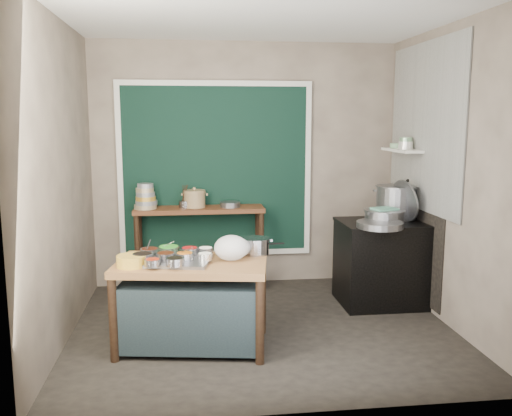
{
  "coord_description": "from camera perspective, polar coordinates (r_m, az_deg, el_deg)",
  "views": [
    {
      "loc": [
        -0.65,
        -4.77,
        1.93
      ],
      "look_at": [
        -0.03,
        0.25,
        1.1
      ],
      "focal_mm": 38.0,
      "sensor_mm": 36.0,
      "label": 1
    }
  ],
  "objects": [
    {
      "name": "soot_patch",
      "position": [
        6.05,
        16.45,
        -2.79
      ],
      "size": [
        0.01,
        1.3,
        1.3
      ],
      "primitive_type": "cube",
      "color": "black",
      "rests_on": "right_wall"
    },
    {
      "name": "pot_lid",
      "position": [
        5.82,
        15.41,
        0.76
      ],
      "size": [
        0.2,
        0.46,
        0.44
      ],
      "primitive_type": "cylinder",
      "rotation": [
        0.0,
        1.36,
        0.2
      ],
      "color": "gray",
      "rests_on": "stove_top"
    },
    {
      "name": "curtain_frame",
      "position": [
        6.26,
        -4.25,
        3.99
      ],
      "size": [
        2.22,
        0.03,
        2.02
      ],
      "primitive_type": null,
      "color": "beige",
      "rests_on": "back_wall"
    },
    {
      "name": "shelf_bowl_stack",
      "position": [
        5.98,
        15.49,
        6.54
      ],
      "size": [
        0.16,
        0.16,
        0.12
      ],
      "color": "silver",
      "rests_on": "wall_shelf"
    },
    {
      "name": "wall_shelf",
      "position": [
        6.07,
        15.14,
        5.89
      ],
      "size": [
        0.22,
        0.7,
        0.03
      ],
      "primitive_type": "cube",
      "color": "beige",
      "rests_on": "right_wall"
    },
    {
      "name": "shelf_bowl_green",
      "position": [
        6.22,
        14.59,
        6.37
      ],
      "size": [
        0.19,
        0.19,
        0.05
      ],
      "primitive_type": "cylinder",
      "rotation": [
        0.0,
        0.0,
        0.4
      ],
      "color": "gray",
      "rests_on": "wall_shelf"
    },
    {
      "name": "plastic_bag_a",
      "position": [
        4.58,
        -2.63,
        -4.21
      ],
      "size": [
        0.36,
        0.34,
        0.22
      ],
      "primitive_type": "ellipsoid",
      "rotation": [
        0.0,
        0.0,
        0.41
      ],
      "color": "white",
      "rests_on": "prep_table"
    },
    {
      "name": "prep_table",
      "position": [
        4.7,
        -6.72,
        -10.03
      ],
      "size": [
        1.35,
        0.91,
        0.75
      ],
      "primitive_type": "cube",
      "rotation": [
        0.0,
        0.0,
        -0.16
      ],
      "color": "brown",
      "rests_on": "floor"
    },
    {
      "name": "wide_bowl",
      "position": [
        6.12,
        -2.74,
        0.38
      ],
      "size": [
        0.29,
        0.29,
        0.06
      ],
      "primitive_type": "cylinder",
      "rotation": [
        0.0,
        0.0,
        0.3
      ],
      "color": "gray",
      "rests_on": "back_counter"
    },
    {
      "name": "condiment_bowls",
      "position": [
        4.59,
        -8.98,
        -4.91
      ],
      "size": [
        0.67,
        0.52,
        0.07
      ],
      "color": "gray",
      "rests_on": "condiment_tray"
    },
    {
      "name": "curtain_panel",
      "position": [
        6.27,
        -4.26,
        3.99
      ],
      "size": [
        2.1,
        0.02,
        1.9
      ],
      "primitive_type": "cube",
      "color": "black",
      "rests_on": "back_wall"
    },
    {
      "name": "back_wall",
      "position": [
        6.33,
        -1.11,
        4.52
      ],
      "size": [
        3.5,
        0.02,
        2.8
      ],
      "primitive_type": "cube",
      "color": "gray",
      "rests_on": "floor"
    },
    {
      "name": "stock_pot",
      "position": [
        5.96,
        14.52,
        0.6
      ],
      "size": [
        0.52,
        0.52,
        0.35
      ],
      "primitive_type": null,
      "rotation": [
        0.0,
        0.0,
        -0.18
      ],
      "color": "gray",
      "rests_on": "stove_top"
    },
    {
      "name": "stove_block",
      "position": [
        5.88,
        13.21,
        -5.76
      ],
      "size": [
        0.9,
        0.68,
        0.85
      ],
      "primitive_type": "cube",
      "color": "black",
      "rests_on": "floor"
    },
    {
      "name": "stove_top",
      "position": [
        5.78,
        13.37,
        -1.54
      ],
      "size": [
        0.92,
        0.69,
        0.03
      ],
      "primitive_type": "cube",
      "color": "black",
      "rests_on": "stove_block"
    },
    {
      "name": "floor",
      "position": [
        5.19,
        0.71,
        -12.63
      ],
      "size": [
        3.5,
        3.0,
        0.02
      ],
      "primitive_type": "cube",
      "color": "#28241F",
      "rests_on": "ground"
    },
    {
      "name": "saucepan",
      "position": [
        4.8,
        -0.07,
        -4.01
      ],
      "size": [
        0.27,
        0.27,
        0.14
      ],
      "primitive_type": null,
      "rotation": [
        0.0,
        0.0,
        0.04
      ],
      "color": "gray",
      "rests_on": "prep_table"
    },
    {
      "name": "steamer",
      "position": [
        5.68,
        13.35,
        -0.86
      ],
      "size": [
        0.55,
        0.55,
        0.14
      ],
      "primitive_type": null,
      "rotation": [
        0.0,
        0.0,
        0.37
      ],
      "color": "gray",
      "rests_on": "stove_top"
    },
    {
      "name": "yellow_basin",
      "position": [
        4.51,
        -12.96,
        -5.45
      ],
      "size": [
        0.25,
        0.25,
        0.09
      ],
      "primitive_type": "cylinder",
      "rotation": [
        0.0,
        0.0,
        0.04
      ],
      "color": "gold",
      "rests_on": "prep_table"
    },
    {
      "name": "right_wall",
      "position": [
        5.37,
        19.74,
        3.12
      ],
      "size": [
        0.02,
        3.0,
        2.8
      ],
      "primitive_type": "cube",
      "color": "gray",
      "rests_on": "floor"
    },
    {
      "name": "left_wall",
      "position": [
        4.92,
        -20.03,
        2.6
      ],
      "size": [
        0.02,
        3.0,
        2.8
      ],
      "primitive_type": "cube",
      "color": "gray",
      "rests_on": "floor"
    },
    {
      "name": "green_cloth",
      "position": [
        5.67,
        13.38,
        -0.08
      ],
      "size": [
        0.28,
        0.24,
        0.02
      ],
      "primitive_type": "cube",
      "rotation": [
        0.0,
        0.0,
        0.29
      ],
      "color": "#55987F",
      "rests_on": "steamer"
    },
    {
      "name": "back_counter",
      "position": [
        6.22,
        -5.92,
        -4.25
      ],
      "size": [
        1.45,
        0.4,
        0.95
      ],
      "primitive_type": "cube",
      "color": "#532B17",
      "rests_on": "floor"
    },
    {
      "name": "tile_panel",
      "position": [
        5.83,
        17.32,
        8.13
      ],
      "size": [
        0.02,
        1.7,
        1.7
      ],
      "primitive_type": "cube",
      "color": "#B2B2AA",
      "rests_on": "right_wall"
    },
    {
      "name": "ceiling",
      "position": [
        4.89,
        0.78,
        19.7
      ],
      "size": [
        3.5,
        3.0,
        0.02
      ],
      "primitive_type": "cube",
      "color": "gray",
      "rests_on": "back_wall"
    },
    {
      "name": "shallow_pan",
      "position": [
        5.43,
        12.91,
        -1.73
      ],
      "size": [
        0.57,
        0.57,
        0.06
      ],
      "primitive_type": "cylinder",
      "rotation": [
        0.0,
        0.0,
        -0.29
      ],
      "color": "gray",
      "rests_on": "stove_top"
    },
    {
      "name": "utensil_cup",
      "position": [
        6.11,
        -7.52,
        0.4
      ],
      "size": [
        0.17,
        0.17,
        0.08
      ],
      "primitive_type": "cylinder",
      "rotation": [
        0.0,
        0.0,
        0.39
      ],
      "color": "gray",
      "rests_on": "back_counter"
    },
    {
      "name": "ceramic_crock",
      "position": [
        6.13,
        -6.49,
        0.89
      ],
      "size": [
        0.3,
        0.3,
        0.17
      ],
      "primitive_type": null,
      "rotation": [
        0.0,
        0.0,
        -0.18
      ],
      "color": "#8C704C",
      "rests_on": "back_counter"
    },
    {
      "name": "plastic_bag_b",
      "position": [
        4.67,
        -2.03,
        -4.19
      ],
      "size": [
        0.24,
        0.21,
        0.17
      ],
      "primitive_type": "ellipsoid",
      "rotation": [
        0.0,
        0.0,
        -0.05
      ],
      "color": "white",
      "rests_on": "prep_table"
    },
    {
      "name": "bowl_stack",
      "position": [
        6.1,
        -11.54,
        1.06
      ],
      "size": [
        0.25,
        0.25,
        0.28
      ],
      "color": "tan",
      "rests_on": "back_counter"
    },
    {
      "name": "condiment_tray",
      "position": [
        4.58,
        -8.72,
        -5.5
      ],
      "size": [
        0.69,
        0.56,
        0.03
      ],
      "primitive_type": "cube",
      "rotation": [
        0.0,
        0.0,
        -0.22
      ],
      "color": "gray",
      "rests_on": "prep_table"
    }
  ]
}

